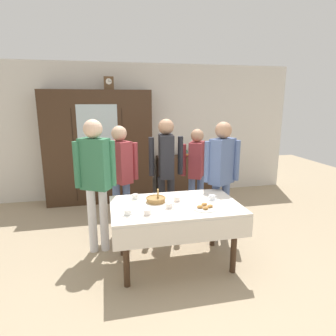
# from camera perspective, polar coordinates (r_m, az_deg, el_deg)

# --- Properties ---
(ground_plane) EXTENTS (12.00, 12.00, 0.00)m
(ground_plane) POSITION_cam_1_polar(r_m,az_deg,el_deg) (3.96, 0.65, -16.73)
(ground_plane) COLOR tan
(ground_plane) RESTS_ON ground
(back_wall) EXTENTS (6.40, 0.10, 2.70)m
(back_wall) POSITION_cam_1_polar(r_m,az_deg,el_deg) (6.08, -5.02, 7.24)
(back_wall) COLOR silver
(back_wall) RESTS_ON ground
(dining_table) EXTENTS (1.52, 0.96, 0.78)m
(dining_table) POSITION_cam_1_polar(r_m,az_deg,el_deg) (3.47, 1.56, -9.13)
(dining_table) COLOR #3D2819
(dining_table) RESTS_ON ground
(wall_cabinet) EXTENTS (2.03, 0.46, 2.17)m
(wall_cabinet) POSITION_cam_1_polar(r_m,az_deg,el_deg) (5.77, -13.49, 3.96)
(wall_cabinet) COLOR #3D2819
(wall_cabinet) RESTS_ON ground
(mantel_clock) EXTENTS (0.18, 0.11, 0.24)m
(mantel_clock) POSITION_cam_1_polar(r_m,az_deg,el_deg) (5.71, -11.62, 16.10)
(mantel_clock) COLOR brown
(mantel_clock) RESTS_ON wall_cabinet
(bookshelf_low) EXTENTS (1.15, 0.35, 0.84)m
(bookshelf_low) POSITION_cam_1_polar(r_m,az_deg,el_deg) (6.17, 3.21, -1.41)
(bookshelf_low) COLOR #3D2819
(bookshelf_low) RESTS_ON ground
(book_stack) EXTENTS (0.16, 0.20, 0.11)m
(book_stack) POSITION_cam_1_polar(r_m,az_deg,el_deg) (6.07, 3.27, 2.94)
(book_stack) COLOR #99332D
(book_stack) RESTS_ON bookshelf_low
(tea_cup_front_edge) EXTENTS (0.13, 0.13, 0.06)m
(tea_cup_front_edge) POSITION_cam_1_polar(r_m,az_deg,el_deg) (3.14, -4.09, -8.82)
(tea_cup_front_edge) COLOR white
(tea_cup_front_edge) RESTS_ON dining_table
(tea_cup_far_right) EXTENTS (0.13, 0.13, 0.06)m
(tea_cup_far_right) POSITION_cam_1_polar(r_m,az_deg,el_deg) (3.53, 1.84, -6.21)
(tea_cup_far_right) COLOR white
(tea_cup_far_right) RESTS_ON dining_table
(tea_cup_mid_right) EXTENTS (0.13, 0.13, 0.06)m
(tea_cup_mid_right) POSITION_cam_1_polar(r_m,az_deg,el_deg) (3.32, 0.25, -7.53)
(tea_cup_mid_right) COLOR white
(tea_cup_mid_right) RESTS_ON dining_table
(tea_cup_back_edge) EXTENTS (0.13, 0.13, 0.06)m
(tea_cup_back_edge) POSITION_cam_1_polar(r_m,az_deg,el_deg) (3.62, 8.69, -5.87)
(tea_cup_back_edge) COLOR white
(tea_cup_back_edge) RESTS_ON dining_table
(tea_cup_far_left) EXTENTS (0.13, 0.13, 0.06)m
(tea_cup_far_left) POSITION_cam_1_polar(r_m,az_deg,el_deg) (3.16, -7.94, -8.74)
(tea_cup_far_left) COLOR white
(tea_cup_far_left) RESTS_ON dining_table
(tea_cup_center) EXTENTS (0.13, 0.13, 0.06)m
(tea_cup_center) POSITION_cam_1_polar(r_m,az_deg,el_deg) (3.64, -6.49, -5.69)
(tea_cup_center) COLOR white
(tea_cup_center) RESTS_ON dining_table
(bread_basket) EXTENTS (0.24, 0.24, 0.16)m
(bread_basket) POSITION_cam_1_polar(r_m,az_deg,el_deg) (3.52, -2.41, -6.18)
(bread_basket) COLOR #9E7542
(bread_basket) RESTS_ON dining_table
(pastry_plate) EXTENTS (0.28, 0.28, 0.05)m
(pastry_plate) POSITION_cam_1_polar(r_m,az_deg,el_deg) (3.34, 7.28, -7.72)
(pastry_plate) COLOR white
(pastry_plate) RESTS_ON dining_table
(spoon_back_edge) EXTENTS (0.12, 0.02, 0.01)m
(spoon_back_edge) POSITION_cam_1_polar(r_m,az_deg,el_deg) (3.66, 5.85, -5.97)
(spoon_back_edge) COLOR silver
(spoon_back_edge) RESTS_ON dining_table
(spoon_mid_left) EXTENTS (0.12, 0.02, 0.01)m
(spoon_mid_left) POSITION_cam_1_polar(r_m,az_deg,el_deg) (3.82, 7.42, -5.18)
(spoon_mid_left) COLOR silver
(spoon_mid_left) RESTS_ON dining_table
(spoon_center) EXTENTS (0.12, 0.02, 0.01)m
(spoon_center) POSITION_cam_1_polar(r_m,az_deg,el_deg) (3.37, -4.42, -7.69)
(spoon_center) COLOR silver
(spoon_center) RESTS_ON dining_table
(person_behind_table_left) EXTENTS (0.52, 0.38, 1.72)m
(person_behind_table_left) POSITION_cam_1_polar(r_m,az_deg,el_deg) (4.32, -0.38, 0.85)
(person_behind_table_left) COLOR #232328
(person_behind_table_left) RESTS_ON ground
(person_beside_shelf) EXTENTS (0.52, 0.36, 1.70)m
(person_beside_shelf) POSITION_cam_1_polar(r_m,az_deg,el_deg) (4.09, 10.57, -0.28)
(person_beside_shelf) COLOR slate
(person_beside_shelf) RESTS_ON ground
(person_near_right_end) EXTENTS (0.52, 0.35, 1.76)m
(person_near_right_end) POSITION_cam_1_polar(r_m,az_deg,el_deg) (3.78, -14.15, -0.96)
(person_near_right_end) COLOR silver
(person_near_right_end) RESTS_ON ground
(person_by_cabinet) EXTENTS (0.52, 0.41, 1.54)m
(person_by_cabinet) POSITION_cam_1_polar(r_m,az_deg,el_deg) (4.71, 5.65, 0.27)
(person_by_cabinet) COLOR slate
(person_by_cabinet) RESTS_ON ground
(person_behind_table_right) EXTENTS (0.52, 0.41, 1.63)m
(person_behind_table_right) POSITION_cam_1_polar(r_m,az_deg,el_deg) (4.26, -9.37, -0.34)
(person_behind_table_right) COLOR slate
(person_behind_table_right) RESTS_ON ground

